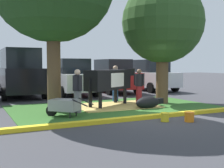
{
  "coord_description": "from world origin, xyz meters",
  "views": [
    {
      "loc": [
        -5.52,
        -7.88,
        1.7
      ],
      "look_at": [
        -0.2,
        2.76,
        0.9
      ],
      "focal_mm": 46.23,
      "sensor_mm": 36.0,
      "label": 1
    }
  ],
  "objects_px": {
    "wheelbarrow": "(64,105)",
    "suv_black": "(20,73)",
    "bucket_yellow": "(165,117)",
    "cow_holstein": "(110,80)",
    "sedan_blue": "(150,76)",
    "calf_lying": "(148,102)",
    "sedan_silver": "(71,77)",
    "person_handler": "(115,82)",
    "bucket_orange": "(189,117)",
    "person_visitor_near": "(78,90)",
    "person_visitor_far": "(139,85)",
    "sedan_red": "(113,76)",
    "shade_tree_right": "(163,23)"
  },
  "relations": [
    {
      "from": "sedan_blue",
      "to": "calf_lying",
      "type": "bearing_deg",
      "value": -124.6
    },
    {
      "from": "shade_tree_right",
      "to": "calf_lying",
      "type": "bearing_deg",
      "value": -143.95
    },
    {
      "from": "sedan_red",
      "to": "sedan_blue",
      "type": "xyz_separation_m",
      "value": [
        2.74,
        -0.04,
        0.0
      ]
    },
    {
      "from": "sedan_silver",
      "to": "sedan_red",
      "type": "bearing_deg",
      "value": 8.01
    },
    {
      "from": "cow_holstein",
      "to": "bucket_yellow",
      "type": "xyz_separation_m",
      "value": [
        0.03,
        -3.67,
        -0.93
      ]
    },
    {
      "from": "cow_holstein",
      "to": "bucket_orange",
      "type": "distance_m",
      "value": 4.18
    },
    {
      "from": "person_visitor_near",
      "to": "sedan_silver",
      "type": "bearing_deg",
      "value": 73.73
    },
    {
      "from": "bucket_yellow",
      "to": "sedan_red",
      "type": "height_order",
      "value": "sedan_red"
    },
    {
      "from": "sedan_blue",
      "to": "bucket_orange",
      "type": "bearing_deg",
      "value": -117.69
    },
    {
      "from": "person_handler",
      "to": "sedan_red",
      "type": "bearing_deg",
      "value": 64.77
    },
    {
      "from": "person_visitor_near",
      "to": "suv_black",
      "type": "height_order",
      "value": "suv_black"
    },
    {
      "from": "person_visitor_near",
      "to": "calf_lying",
      "type": "bearing_deg",
      "value": -4.85
    },
    {
      "from": "sedan_silver",
      "to": "suv_black",
      "type": "bearing_deg",
      "value": 172.29
    },
    {
      "from": "suv_black",
      "to": "shade_tree_right",
      "type": "bearing_deg",
      "value": -46.88
    },
    {
      "from": "calf_lying",
      "to": "suv_black",
      "type": "xyz_separation_m",
      "value": [
        -3.77,
        6.49,
        1.03
      ]
    },
    {
      "from": "shade_tree_right",
      "to": "sedan_silver",
      "type": "height_order",
      "value": "shade_tree_right"
    },
    {
      "from": "sedan_silver",
      "to": "sedan_blue",
      "type": "bearing_deg",
      "value": 3.71
    },
    {
      "from": "person_visitor_far",
      "to": "suv_black",
      "type": "relative_size",
      "value": 0.33
    },
    {
      "from": "person_visitor_far",
      "to": "bucket_yellow",
      "type": "bearing_deg",
      "value": -110.57
    },
    {
      "from": "person_visitor_near",
      "to": "sedan_silver",
      "type": "relative_size",
      "value": 0.35
    },
    {
      "from": "shade_tree_right",
      "to": "sedan_red",
      "type": "height_order",
      "value": "shade_tree_right"
    },
    {
      "from": "bucket_orange",
      "to": "sedan_red",
      "type": "relative_size",
      "value": 0.07
    },
    {
      "from": "calf_lying",
      "to": "cow_holstein",
      "type": "bearing_deg",
      "value": 127.16
    },
    {
      "from": "calf_lying",
      "to": "person_handler",
      "type": "relative_size",
      "value": 0.8
    },
    {
      "from": "wheelbarrow",
      "to": "suv_black",
      "type": "relative_size",
      "value": 0.29
    },
    {
      "from": "person_visitor_near",
      "to": "sedan_blue",
      "type": "xyz_separation_m",
      "value": [
        7.28,
        6.25,
        0.16
      ]
    },
    {
      "from": "person_handler",
      "to": "calf_lying",
      "type": "bearing_deg",
      "value": -84.16
    },
    {
      "from": "bucket_yellow",
      "to": "sedan_silver",
      "type": "distance_m",
      "value": 8.51
    },
    {
      "from": "calf_lying",
      "to": "suv_black",
      "type": "distance_m",
      "value": 7.57
    },
    {
      "from": "bucket_orange",
      "to": "sedan_red",
      "type": "xyz_separation_m",
      "value": [
        2.08,
        9.21,
        0.83
      ]
    },
    {
      "from": "suv_black",
      "to": "sedan_red",
      "type": "distance_m",
      "value": 5.51
    },
    {
      "from": "sedan_blue",
      "to": "person_visitor_near",
      "type": "bearing_deg",
      "value": -139.36
    },
    {
      "from": "sedan_silver",
      "to": "person_handler",
      "type": "bearing_deg",
      "value": -77.37
    },
    {
      "from": "sedan_silver",
      "to": "sedan_red",
      "type": "distance_m",
      "value": 2.85
    },
    {
      "from": "cow_holstein",
      "to": "person_handler",
      "type": "height_order",
      "value": "person_handler"
    },
    {
      "from": "person_handler",
      "to": "wheelbarrow",
      "type": "distance_m",
      "value": 4.18
    },
    {
      "from": "cow_holstein",
      "to": "bucket_yellow",
      "type": "distance_m",
      "value": 3.79
    },
    {
      "from": "person_handler",
      "to": "person_visitor_near",
      "type": "height_order",
      "value": "person_handler"
    },
    {
      "from": "person_visitor_far",
      "to": "wheelbarrow",
      "type": "xyz_separation_m",
      "value": [
        -3.86,
        -1.63,
        -0.42
      ]
    },
    {
      "from": "person_handler",
      "to": "bucket_yellow",
      "type": "bearing_deg",
      "value": -99.02
    },
    {
      "from": "person_visitor_near",
      "to": "bucket_orange",
      "type": "distance_m",
      "value": 3.89
    },
    {
      "from": "sedan_silver",
      "to": "shade_tree_right",
      "type": "bearing_deg",
      "value": -64.38
    },
    {
      "from": "bucket_orange",
      "to": "suv_black",
      "type": "xyz_separation_m",
      "value": [
        -3.43,
        9.18,
        1.12
      ]
    },
    {
      "from": "person_visitor_near",
      "to": "wheelbarrow",
      "type": "relative_size",
      "value": 1.14
    },
    {
      "from": "wheelbarrow",
      "to": "calf_lying",
      "type": "bearing_deg",
      "value": 4.82
    },
    {
      "from": "wheelbarrow",
      "to": "sedan_blue",
      "type": "bearing_deg",
      "value": 40.51
    },
    {
      "from": "cow_holstein",
      "to": "suv_black",
      "type": "bearing_deg",
      "value": 118.16
    },
    {
      "from": "sedan_red",
      "to": "suv_black",
      "type": "bearing_deg",
      "value": -179.64
    },
    {
      "from": "cow_holstein",
      "to": "sedan_silver",
      "type": "height_order",
      "value": "sedan_silver"
    },
    {
      "from": "wheelbarrow",
      "to": "bucket_yellow",
      "type": "xyz_separation_m",
      "value": [
        2.48,
        -2.05,
        -0.25
      ]
    }
  ]
}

